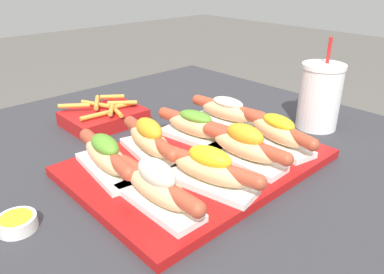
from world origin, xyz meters
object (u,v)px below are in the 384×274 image
Objects in this scene: hot_dog_3 at (278,132)px; sauce_bowl at (17,222)px; drink_cup at (320,96)px; hot_dog_1 at (210,169)px; serving_tray at (199,162)px; fries_basket at (104,116)px; hot_dog_0 at (157,186)px; hot_dog_5 at (150,140)px; hot_dog_2 at (244,146)px; hot_dog_4 at (106,156)px; hot_dog_7 at (227,111)px; hot_dog_6 at (196,126)px.

sauce_bowl is at bearing 166.62° from hot_dog_3.
hot_dog_1 is at bearing -175.37° from drink_cup.
fries_basket is (-0.02, 0.32, 0.01)m from serving_tray.
hot_dog_0 reaches higher than fries_basket.
hot_dog_5 is at bearing 162.73° from drink_cup.
hot_dog_2 is (0.21, 0.00, -0.00)m from hot_dog_0.
hot_dog_4 is 3.53× the size of sauce_bowl.
hot_dog_4 reaches higher than sauce_bowl.
hot_dog_1 is 0.29m from hot_dog_7.
hot_dog_5 is 1.12× the size of fries_basket.
hot_dog_7 is (0.33, 0.00, -0.00)m from hot_dog_4.
hot_dog_1 reaches higher than sauce_bowl.
sauce_bowl is (-0.28, -0.03, -0.04)m from hot_dog_5.
fries_basket is (-0.38, 0.38, -0.06)m from drink_cup.
hot_dog_4 is (-0.22, 0.15, -0.00)m from hot_dog_2.
hot_dog_4 is 0.10m from hot_dog_5.
hot_dog_0 is 0.96× the size of drink_cup.
hot_dog_7 is at bearing 85.31° from hot_dog_3.
hot_dog_7 is (0.33, 0.15, -0.00)m from hot_dog_0.
hot_dog_6 is 1.00× the size of hot_dog_7.
hot_dog_7 reaches higher than sauce_bowl.
hot_dog_3 is at bearing -174.61° from drink_cup.
sauce_bowl is at bearing 146.86° from hot_dog_0.
hot_dog_7 reaches higher than serving_tray.
drink_cup reaches higher than hot_dog_3.
hot_dog_1 is at bearing -176.03° from hot_dog_3.
hot_dog_7 is at bearing 51.90° from hot_dog_2.
hot_dog_1 is at bearing -171.51° from hot_dog_2.
serving_tray is 0.32m from fries_basket.
drink_cup reaches higher than hot_dog_2.
hot_dog_0 is at bearing -155.98° from serving_tray.
hot_dog_0 reaches higher than sauce_bowl.
fries_basket is (-0.08, 0.26, -0.03)m from hot_dog_6.
hot_dog_0 is at bearing -178.07° from drink_cup.
hot_dog_4 is (-0.10, 0.16, -0.00)m from hot_dog_1.
serving_tray is 2.29× the size of hot_dog_4.
hot_dog_2 reaches higher than hot_dog_3.
hot_dog_0 is 0.25m from hot_dog_6.
hot_dog_7 is 0.51m from sauce_bowl.
sauce_bowl is at bearing -176.97° from hot_dog_6.
hot_dog_3 is 0.35m from hot_dog_4.
drink_cup reaches higher than hot_dog_6.
fries_basket is (-0.20, 0.24, -0.03)m from hot_dog_7.
hot_dog_0 reaches higher than hot_dog_5.
hot_dog_5 reaches higher than sauce_bowl.
hot_dog_0 is 0.51m from drink_cup.
serving_tray is at bearing -7.88° from sauce_bowl.
fries_basket is at bearing 107.06° from hot_dog_6.
serving_tray is 0.11m from hot_dog_1.
hot_dog_4 is at bearing 154.65° from serving_tray.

